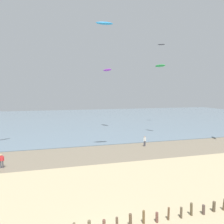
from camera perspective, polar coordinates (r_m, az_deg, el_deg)
The scene contains 9 objects.
wet_sand_strip at distance 29.82m, azimuth -8.68°, elevation -11.94°, with size 120.00×8.69×0.01m, color #7A6D59.
sea at distance 68.29m, azimuth -12.09°, elevation -2.01°, with size 160.00×70.00×0.10m, color slate.
groyne_near at distance 16.17m, azimuth 13.86°, elevation -26.47°, with size 12.39×0.37×0.97m.
person_mid_beach at distance 27.79m, azimuth -28.78°, elevation -11.93°, with size 0.57×0.27×1.71m.
person_left_flank at distance 34.26m, azimuth 9.23°, elevation -8.05°, with size 0.53×0.35×1.71m.
kite_aloft_2 at distance 57.80m, azimuth 13.77°, elevation 18.05°, with size 1.81×0.58×0.29m, color black.
kite_aloft_5 at distance 42.27m, azimuth 13.49°, elevation 12.61°, with size 2.43×0.78×0.39m, color green.
kite_aloft_8 at distance 48.51m, azimuth -1.37°, elevation 11.80°, with size 3.24×1.04×0.52m, color purple.
kite_aloft_9 at distance 29.72m, azimuth -2.17°, elevation 23.79°, with size 2.35×0.75×0.38m, color #2384D1.
Camera 1 is at (-2.81, -10.01, 8.97)m, focal length 32.33 mm.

